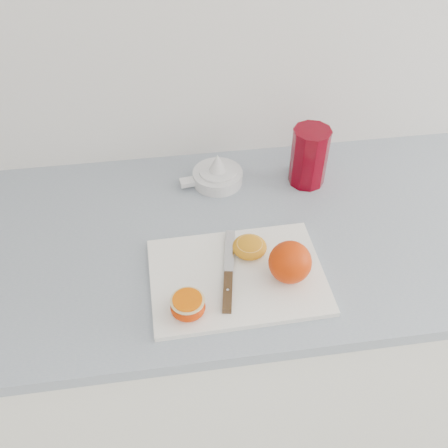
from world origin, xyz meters
name	(u,v)px	position (x,y,z in m)	size (l,w,h in m)	color
counter	(268,336)	(0.08, 1.70, 0.45)	(2.34, 0.64, 0.89)	white
cutting_board	(237,276)	(-0.05, 1.56, 0.90)	(0.35, 0.25, 0.01)	white
whole_orange	(290,262)	(0.06, 1.54, 0.94)	(0.09, 0.09, 0.09)	#D33A06
half_orange	(188,306)	(-0.15, 1.48, 0.92)	(0.07, 0.07, 0.04)	#D33A06
squeezed_shell	(250,247)	(-0.01, 1.62, 0.92)	(0.07, 0.07, 0.03)	orange
paring_knife	(228,284)	(-0.07, 1.53, 0.91)	(0.06, 0.22, 0.01)	#47331C
citrus_juicer	(217,175)	(-0.04, 1.88, 0.91)	(0.16, 0.12, 0.08)	white
red_tumbler	(309,159)	(0.17, 1.85, 0.96)	(0.09, 0.09, 0.15)	#6E000D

